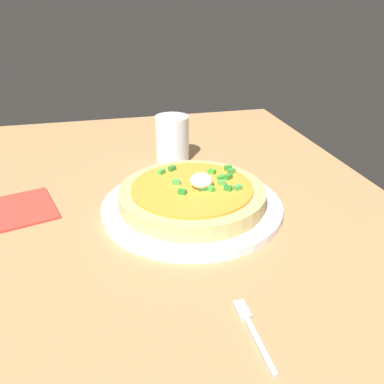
# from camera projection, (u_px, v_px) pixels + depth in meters

# --- Properties ---
(dining_table) EXTENTS (1.14, 0.79, 0.02)m
(dining_table) POSITION_uv_depth(u_px,v_px,m) (172.00, 219.00, 0.66)
(dining_table) COLOR #AA8051
(dining_table) RESTS_ON ground
(plate) EXTENTS (0.30, 0.30, 0.01)m
(plate) POSITION_uv_depth(u_px,v_px,m) (192.00, 206.00, 0.67)
(plate) COLOR white
(plate) RESTS_ON dining_table
(pizza) EXTENTS (0.24, 0.24, 0.05)m
(pizza) POSITION_uv_depth(u_px,v_px,m) (192.00, 195.00, 0.66)
(pizza) COLOR tan
(pizza) RESTS_ON plate
(cup_near) EXTENTS (0.07, 0.07, 0.10)m
(cup_near) POSITION_uv_depth(u_px,v_px,m) (172.00, 141.00, 0.85)
(cup_near) COLOR silver
(cup_near) RESTS_ON dining_table
(fork) EXTENTS (0.11, 0.01, 0.00)m
(fork) POSITION_uv_depth(u_px,v_px,m) (251.00, 328.00, 0.43)
(fork) COLOR #B7B7BC
(fork) RESTS_ON dining_table
(napkin) EXTENTS (0.15, 0.15, 0.00)m
(napkin) POSITION_uv_depth(u_px,v_px,m) (15.00, 211.00, 0.66)
(napkin) COLOR red
(napkin) RESTS_ON dining_table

